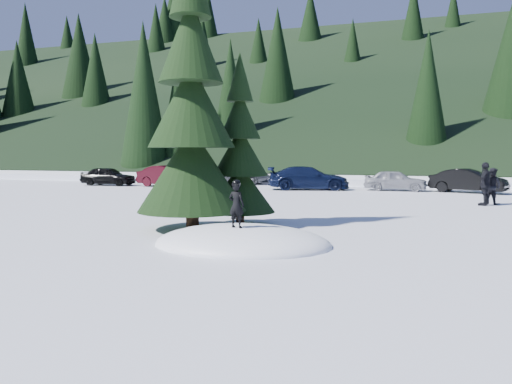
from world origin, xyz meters
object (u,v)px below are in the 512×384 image
(car_2, at_px, (238,175))
(car_0, at_px, (108,176))
(child_skier, at_px, (236,205))
(adult_0, at_px, (492,186))
(spruce_tall, at_px, (191,117))
(spruce_short, at_px, (240,158))
(car_4, at_px, (396,180))
(car_5, at_px, (468,181))
(car_1, at_px, (169,176))
(car_3, at_px, (308,178))
(adult_1, at_px, (485,184))

(car_2, bearing_deg, car_0, 116.05)
(child_skier, bearing_deg, adult_0, -113.43)
(spruce_tall, height_order, spruce_short, spruce_tall)
(car_4, xyz_separation_m, car_5, (3.95, -0.29, 0.06))
(car_1, height_order, car_2, car_1)
(car_5, bearing_deg, car_1, 112.70)
(adult_0, relative_size, car_5, 0.39)
(car_4, bearing_deg, car_0, 96.64)
(car_2, distance_m, car_4, 11.41)
(car_3, xyz_separation_m, car_5, (9.00, 0.58, -0.04))
(spruce_tall, relative_size, car_0, 2.30)
(adult_1, bearing_deg, car_5, -158.26)
(spruce_tall, height_order, car_4, spruce_tall)
(adult_1, height_order, car_3, adult_1)
(child_skier, distance_m, car_3, 18.61)
(child_skier, relative_size, car_4, 0.30)
(car_1, bearing_deg, spruce_short, -140.88)
(spruce_tall, bearing_deg, car_3, 89.86)
(spruce_short, bearing_deg, car_1, 124.88)
(adult_0, bearing_deg, spruce_short, 89.91)
(spruce_tall, bearing_deg, car_2, 106.33)
(child_skier, bearing_deg, car_5, -103.34)
(car_3, bearing_deg, spruce_short, 170.26)
(car_1, distance_m, car_4, 14.44)
(adult_0, xyz_separation_m, car_4, (-4.33, 6.75, -0.19))
(car_1, bearing_deg, car_5, -83.44)
(adult_0, distance_m, car_0, 23.88)
(adult_1, distance_m, car_2, 18.20)
(car_1, height_order, car_5, car_1)
(car_5, bearing_deg, car_3, 114.06)
(car_4, relative_size, car_5, 0.89)
(car_0, bearing_deg, child_skier, -141.19)
(spruce_short, relative_size, car_4, 1.49)
(adult_1, xyz_separation_m, car_1, (-18.37, 6.32, -0.24))
(car_1, distance_m, car_2, 5.25)
(car_2, bearing_deg, car_3, -124.98)
(spruce_short, height_order, adult_1, spruce_short)
(car_2, bearing_deg, adult_1, -126.71)
(car_0, height_order, car_3, car_3)
(adult_0, distance_m, car_3, 11.08)
(spruce_tall, distance_m, car_1, 18.84)
(spruce_short, bearing_deg, spruce_tall, -125.54)
(child_skier, relative_size, car_2, 0.22)
(car_2, bearing_deg, adult_0, -124.50)
(car_4, distance_m, car_5, 3.96)
(child_skier, xyz_separation_m, car_2, (-8.09, 22.33, -0.35))
(adult_0, height_order, car_5, adult_0)
(car_0, relative_size, car_3, 0.77)
(car_1, relative_size, car_3, 0.86)
(car_3, distance_m, car_5, 9.02)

